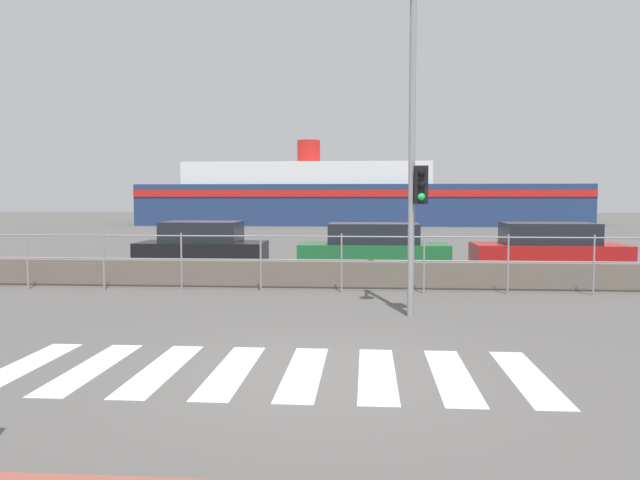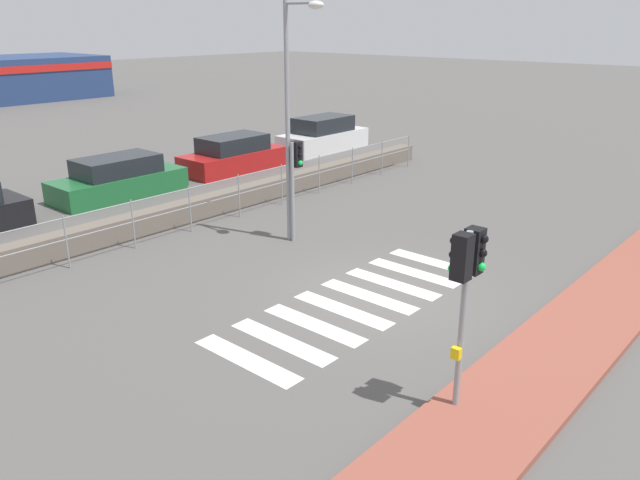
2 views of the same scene
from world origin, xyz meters
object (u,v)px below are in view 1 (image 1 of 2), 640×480
at_px(streetlamp, 413,100).
at_px(parked_car_red, 548,250).
at_px(traffic_light_far, 417,206).
at_px(ferry_boat, 349,198).
at_px(parked_car_black, 202,247).
at_px(parked_car_green, 373,249).

distance_m(streetlamp, parked_car_red, 9.57).
xyz_separation_m(traffic_light_far, streetlamp, (-0.09, -0.06, 1.87)).
xyz_separation_m(streetlamp, ferry_boat, (-2.19, 38.13, -1.82)).
bearing_deg(ferry_boat, streetlamp, -86.72).
bearing_deg(parked_car_black, streetlamp, -52.69).
relative_size(ferry_boat, parked_car_green, 7.48).
bearing_deg(traffic_light_far, parked_car_black, 127.95).
relative_size(parked_car_black, parked_car_green, 0.86).
bearing_deg(streetlamp, ferry_boat, 93.28).
xyz_separation_m(ferry_boat, parked_car_black, (-3.71, -30.40, -1.45)).
relative_size(traffic_light_far, parked_car_black, 0.70).
bearing_deg(parked_car_black, traffic_light_far, -52.05).
bearing_deg(streetlamp, parked_car_red, 59.32).
height_order(streetlamp, ferry_boat, ferry_boat).
bearing_deg(traffic_light_far, parked_car_red, 59.61).
distance_m(ferry_boat, parked_car_red, 31.18).
height_order(parked_car_black, parked_car_red, parked_car_black).
relative_size(ferry_boat, parked_car_black, 8.67).
relative_size(traffic_light_far, streetlamp, 0.43).
xyz_separation_m(streetlamp, parked_car_black, (-5.89, 7.73, -3.27)).
relative_size(traffic_light_far, parked_car_green, 0.60).
bearing_deg(ferry_boat, parked_car_green, -87.01).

